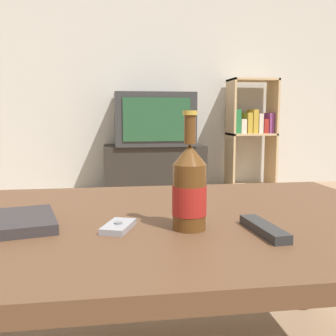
{
  "coord_description": "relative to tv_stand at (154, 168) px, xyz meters",
  "views": [
    {
      "loc": [
        -0.13,
        -0.97,
        0.74
      ],
      "look_at": [
        0.04,
        0.18,
        0.58
      ],
      "focal_mm": 42.0,
      "sensor_mm": 36.0,
      "label": 1
    }
  ],
  "objects": [
    {
      "name": "coffee_table",
      "position": [
        -0.28,
        -2.73,
        0.2
      ],
      "size": [
        1.3,
        0.87,
        0.48
      ],
      "color": "brown",
      "rests_on": "ground_plane"
    },
    {
      "name": "remote_control",
      "position": [
        -0.08,
        -2.91,
        0.26
      ],
      "size": [
        0.05,
        0.18,
        0.02
      ],
      "rotation": [
        0.0,
        0.0,
        0.08
      ],
      "color": "#282828",
      "rests_on": "coffee_table"
    },
    {
      "name": "table_book",
      "position": [
        -0.63,
        -2.78,
        0.27
      ],
      "size": [
        0.21,
        0.24,
        0.02
      ],
      "rotation": [
        0.0,
        0.0,
        0.23
      ],
      "color": "#2D2828",
      "rests_on": "coffee_table"
    },
    {
      "name": "television",
      "position": [
        0.0,
        -0.0,
        0.47
      ],
      "size": [
        0.73,
        0.5,
        0.49
      ],
      "color": "#2D2D2D",
      "rests_on": "tv_stand"
    },
    {
      "name": "cell_phone",
      "position": [
        -0.4,
        -2.83,
        0.26
      ],
      "size": [
        0.09,
        0.12,
        0.02
      ],
      "rotation": [
        0.0,
        0.0,
        -0.36
      ],
      "color": "gray",
      "rests_on": "coffee_table"
    },
    {
      "name": "back_wall",
      "position": [
        -0.28,
        0.29,
        1.08
      ],
      "size": [
        8.0,
        0.05,
        2.6
      ],
      "color": "beige",
      "rests_on": "ground_plane"
    },
    {
      "name": "beer_bottle",
      "position": [
        -0.24,
        -2.85,
        0.35
      ],
      "size": [
        0.08,
        0.08,
        0.27
      ],
      "color": "#563314",
      "rests_on": "coffee_table"
    },
    {
      "name": "tv_stand",
      "position": [
        0.0,
        0.0,
        0.0
      ],
      "size": [
        0.94,
        0.43,
        0.45
      ],
      "color": "#28231E",
      "rests_on": "ground_plane"
    },
    {
      "name": "bookshelf",
      "position": [
        0.99,
        0.08,
        0.36
      ],
      "size": [
        0.45,
        0.3,
        1.08
      ],
      "color": "tan",
      "rests_on": "ground_plane"
    }
  ]
}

